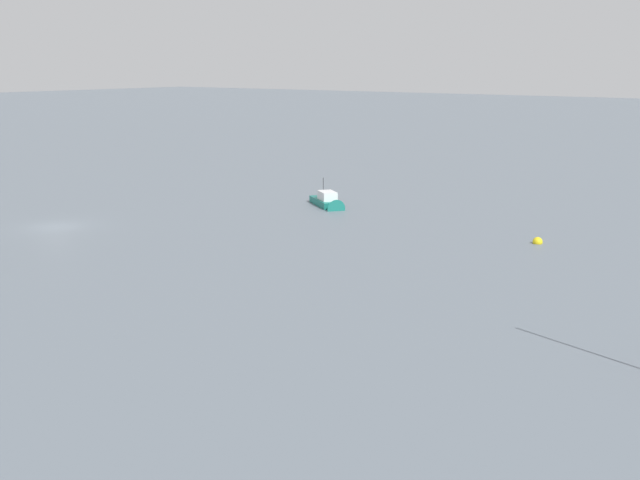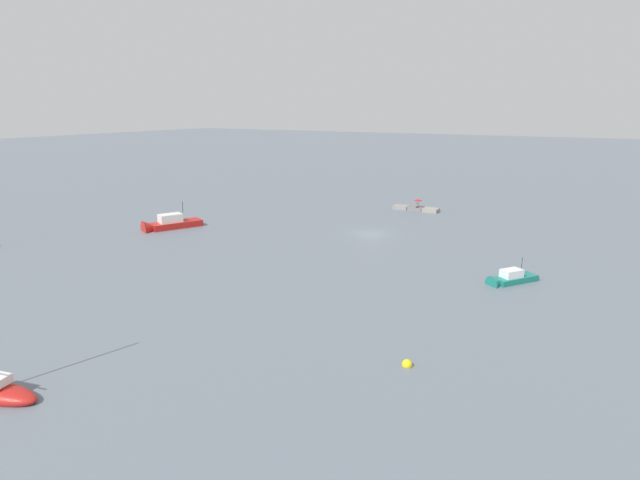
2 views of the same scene
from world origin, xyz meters
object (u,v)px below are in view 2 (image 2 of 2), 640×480
at_px(umbrella_open_red, 418,200).
at_px(motorboat_teal_mid, 508,280).
at_px(person_seated_grey_left, 417,206).
at_px(motorboat_red_far, 167,225).
at_px(mooring_buoy_near, 407,364).

bearing_deg(umbrella_open_red, motorboat_teal_mid, 122.74).
relative_size(umbrella_open_red, motorboat_teal_mid, 0.27).
bearing_deg(umbrella_open_red, person_seated_grey_left, 94.96).
relative_size(person_seated_grey_left, motorboat_teal_mid, 0.14).
relative_size(motorboat_red_far, mooring_buoy_near, 12.12).
height_order(motorboat_teal_mid, motorboat_red_far, motorboat_red_far).
xyz_separation_m(person_seated_grey_left, motorboat_teal_mid, (-18.56, 28.71, -0.52)).
xyz_separation_m(umbrella_open_red, motorboat_teal_mid, (-18.57, 28.89, -1.39)).
height_order(umbrella_open_red, motorboat_teal_mid, motorboat_teal_mid).
relative_size(person_seated_grey_left, umbrella_open_red, 0.53).
bearing_deg(umbrella_open_red, mooring_buoy_near, 107.99).
xyz_separation_m(motorboat_red_far, mooring_buoy_near, (-41.22, 20.09, -0.35)).
relative_size(person_seated_grey_left, mooring_buoy_near, 1.09).
bearing_deg(mooring_buoy_near, person_seated_grey_left, -71.97).
distance_m(umbrella_open_red, motorboat_red_far, 38.18).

